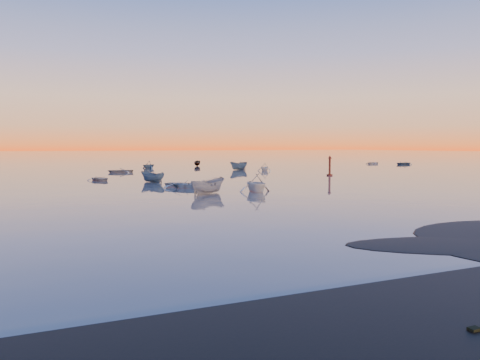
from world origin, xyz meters
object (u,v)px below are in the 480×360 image
boat_near_center (208,194)px  boat_near_right (256,192)px  channel_marker (330,167)px  boat_near_left (184,188)px

boat_near_center → boat_near_right: bearing=-118.3°
boat_near_center → channel_marker: 30.48m
boat_near_center → boat_near_right: (4.84, -0.20, 0.00)m
boat_near_center → boat_near_right: size_ratio=1.06×
boat_near_center → boat_near_right: boat_near_center is taller
boat_near_left → boat_near_center: boat_near_center is taller
boat_near_right → channel_marker: channel_marker is taller
boat_near_left → channel_marker: (25.46, 10.48, 1.21)m
boat_near_right → boat_near_center: bearing=-3.6°
boat_near_left → boat_near_right: size_ratio=1.13×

